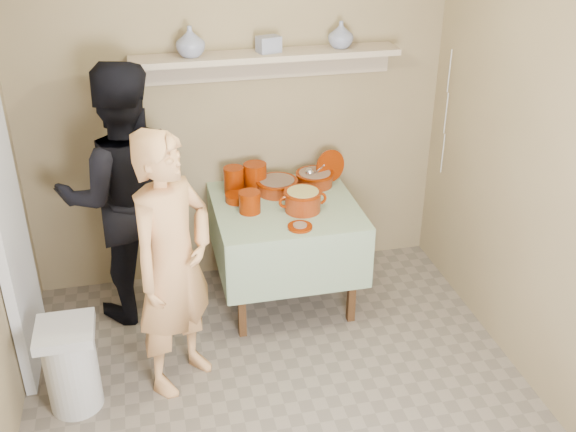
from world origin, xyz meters
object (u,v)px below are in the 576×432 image
object	(u,v)px
trash_bin	(71,366)
person_cook	(173,265)
person_helper	(124,196)
cazuela_rice	(303,199)
serving_table	(285,219)

from	to	relation	value
trash_bin	person_cook	bearing A→B (deg)	9.61
person_cook	person_helper	bearing A→B (deg)	63.39
cazuela_rice	trash_bin	distance (m)	1.77
person_cook	trash_bin	size ratio (longest dim) A/B	2.89
person_cook	person_helper	world-z (taller)	person_helper
person_cook	serving_table	size ratio (longest dim) A/B	1.67
person_cook	cazuela_rice	xyz separation A→B (m)	(0.90, 0.59, 0.04)
trash_bin	serving_table	bearing A→B (deg)	29.67
person_helper	trash_bin	size ratio (longest dim) A/B	3.19
serving_table	trash_bin	xyz separation A→B (m)	(-1.44, -0.82, -0.36)
person_helper	cazuela_rice	world-z (taller)	person_helper
person_cook	trash_bin	xyz separation A→B (m)	(-0.63, -0.11, -0.53)
person_helper	trash_bin	xyz separation A→B (m)	(-0.38, -0.91, -0.61)
person_cook	serving_table	xyz separation A→B (m)	(0.81, 0.71, -0.17)
person_cook	cazuela_rice	world-z (taller)	person_cook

